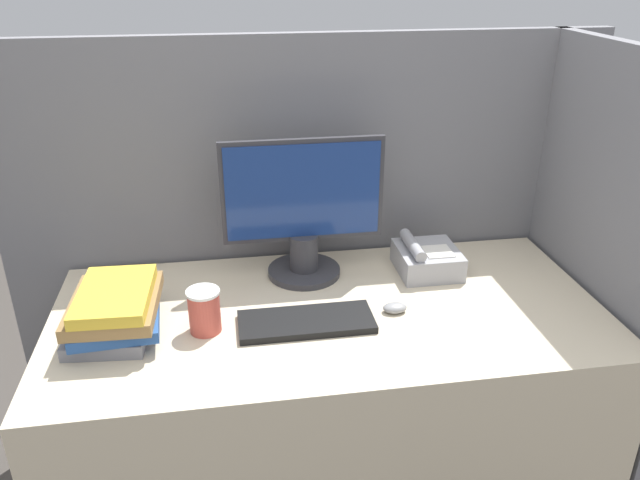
# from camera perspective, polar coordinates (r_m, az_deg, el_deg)

# --- Properties ---
(cubicle_panel_rear) EXTENTS (1.97, 0.04, 1.46)m
(cubicle_panel_rear) POSITION_cam_1_polar(r_m,az_deg,el_deg) (2.16, -1.04, -1.13)
(cubicle_panel_rear) COLOR slate
(cubicle_panel_rear) RESTS_ON ground_plane
(cubicle_panel_right) EXTENTS (0.04, 0.81, 1.46)m
(cubicle_panel_right) POSITION_cam_1_polar(r_m,az_deg,el_deg) (2.12, 23.30, -3.97)
(cubicle_panel_right) COLOR slate
(cubicle_panel_right) RESTS_ON ground_plane
(desk) EXTENTS (1.57, 0.75, 0.75)m
(desk) POSITION_cam_1_polar(r_m,az_deg,el_deg) (2.02, 0.78, -15.47)
(desk) COLOR beige
(desk) RESTS_ON ground_plane
(monitor) EXTENTS (0.49, 0.23, 0.44)m
(monitor) POSITION_cam_1_polar(r_m,az_deg,el_deg) (1.90, -1.54, 2.15)
(monitor) COLOR #333338
(monitor) RESTS_ON desk
(keyboard) EXTENTS (0.37, 0.15, 0.02)m
(keyboard) POSITION_cam_1_polar(r_m,az_deg,el_deg) (1.72, -1.27, -7.49)
(keyboard) COLOR black
(keyboard) RESTS_ON desk
(mouse) EXTENTS (0.07, 0.05, 0.03)m
(mouse) POSITION_cam_1_polar(r_m,az_deg,el_deg) (1.79, 6.86, -6.18)
(mouse) COLOR gray
(mouse) RESTS_ON desk
(coffee_cup) EXTENTS (0.09, 0.09, 0.12)m
(coffee_cup) POSITION_cam_1_polar(r_m,az_deg,el_deg) (1.70, -10.53, -6.38)
(coffee_cup) COLOR #BF4C3F
(coffee_cup) RESTS_ON desk
(book_stack) EXTENTS (0.25, 0.31, 0.14)m
(book_stack) POSITION_cam_1_polar(r_m,az_deg,el_deg) (1.74, -18.30, -6.20)
(book_stack) COLOR slate
(book_stack) RESTS_ON desk
(desk_telephone) EXTENTS (0.19, 0.20, 0.11)m
(desk_telephone) POSITION_cam_1_polar(r_m,az_deg,el_deg) (2.01, 9.70, -1.71)
(desk_telephone) COLOR #99999E
(desk_telephone) RESTS_ON desk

